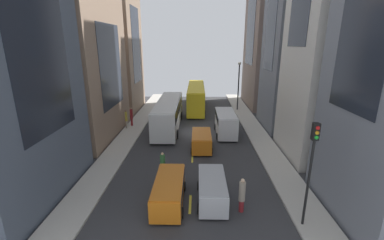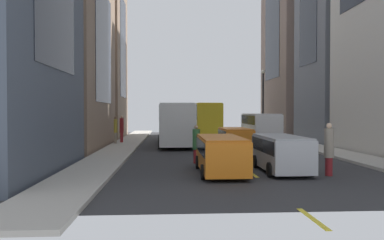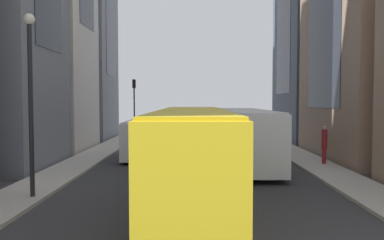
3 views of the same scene
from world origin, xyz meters
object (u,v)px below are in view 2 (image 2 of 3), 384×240
(pedestrian_waiting_curb, at_px, (329,148))
(pedestrian_crossing_mid, at_px, (196,143))
(pedestrian_walking_far, at_px, (122,128))
(car_orange_0, at_px, (235,138))
(car_orange_2, at_px, (221,152))
(pedestrian_crossing_near, at_px, (116,129))
(delivery_van_white, at_px, (261,127))
(car_silver_1, at_px, (281,151))
(streetcar_yellow, at_px, (204,117))
(city_bus_white, at_px, (176,120))

(pedestrian_waiting_curb, xyz_separation_m, pedestrian_crossing_mid, (-5.36, 4.22, -0.12))
(pedestrian_waiting_curb, relative_size, pedestrian_walking_far, 0.99)
(car_orange_0, distance_m, pedestrian_walking_far, 10.91)
(car_orange_2, height_order, pedestrian_crossing_near, pedestrian_crossing_near)
(pedestrian_walking_far, height_order, pedestrian_crossing_near, pedestrian_walking_far)
(pedestrian_walking_far, distance_m, pedestrian_crossing_near, 1.12)
(pedestrian_waiting_curb, bearing_deg, pedestrian_crossing_mid, -13.96)
(pedestrian_waiting_curb, bearing_deg, pedestrian_walking_far, -32.63)
(delivery_van_white, bearing_deg, pedestrian_walking_far, 166.74)
(car_silver_1, bearing_deg, streetcar_yellow, 92.80)
(pedestrian_waiting_curb, bearing_deg, car_orange_0, -52.38)
(pedestrian_waiting_curb, relative_size, pedestrian_crossing_near, 1.02)
(city_bus_white, relative_size, car_silver_1, 2.79)
(car_orange_0, xyz_separation_m, pedestrian_waiting_curb, (2.31, -9.72, 0.23))
(streetcar_yellow, relative_size, pedestrian_crossing_mid, 6.43)
(car_orange_0, bearing_deg, pedestrian_crossing_mid, -119.01)
(delivery_van_white, relative_size, pedestrian_crossing_near, 2.44)
(delivery_van_white, height_order, car_silver_1, delivery_van_white)
(pedestrian_waiting_curb, relative_size, pedestrian_crossing_mid, 1.11)
(car_silver_1, bearing_deg, pedestrian_crossing_mid, 139.12)
(car_orange_0, xyz_separation_m, car_silver_1, (0.57, -8.63, 0.01))
(delivery_van_white, xyz_separation_m, pedestrian_crossing_near, (-11.61, 1.59, -0.15))
(delivery_van_white, distance_m, car_orange_0, 5.04)
(city_bus_white, height_order, pedestrian_crossing_near, city_bus_white)
(pedestrian_crossing_mid, relative_size, pedestrian_crossing_near, 0.91)
(car_orange_2, distance_m, pedestrian_waiting_curb, 4.60)
(car_silver_1, bearing_deg, pedestrian_walking_far, 120.36)
(car_silver_1, bearing_deg, pedestrian_crossing_near, 123.18)
(car_orange_0, distance_m, car_orange_2, 9.15)
(car_silver_1, relative_size, pedestrian_crossing_mid, 2.12)
(city_bus_white, relative_size, delivery_van_white, 2.21)
(pedestrian_crossing_mid, bearing_deg, delivery_van_white, -73.96)
(car_silver_1, xyz_separation_m, pedestrian_walking_far, (-9.06, 15.47, 0.39))
(streetcar_yellow, relative_size, pedestrian_waiting_curb, 5.77)
(city_bus_white, relative_size, pedestrian_crossing_near, 5.40)
(pedestrian_waiting_curb, xyz_separation_m, pedestrian_crossing_near, (-11.16, 15.50, 0.18))
(car_orange_0, bearing_deg, car_orange_2, -103.96)
(pedestrian_waiting_curb, height_order, pedestrian_walking_far, pedestrian_walking_far)
(car_orange_0, xyz_separation_m, car_orange_2, (-2.21, -8.87, 0.01))
(car_orange_0, distance_m, pedestrian_crossing_mid, 6.29)
(city_bus_white, bearing_deg, pedestrian_crossing_near, -172.52)
(city_bus_white, bearing_deg, streetcar_yellow, 71.56)
(car_orange_0, xyz_separation_m, pedestrian_walking_far, (-8.49, 6.84, 0.40))
(pedestrian_crossing_near, bearing_deg, car_orange_2, 120.75)
(delivery_van_white, xyz_separation_m, car_orange_2, (-4.96, -13.06, -0.55))
(streetcar_yellow, height_order, pedestrian_crossing_mid, streetcar_yellow)
(car_silver_1, distance_m, car_orange_2, 2.79)
(car_silver_1, height_order, pedestrian_crossing_mid, pedestrian_crossing_mid)
(pedestrian_walking_far, bearing_deg, city_bus_white, 130.64)
(streetcar_yellow, relative_size, pedestrian_crossing_near, 5.87)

